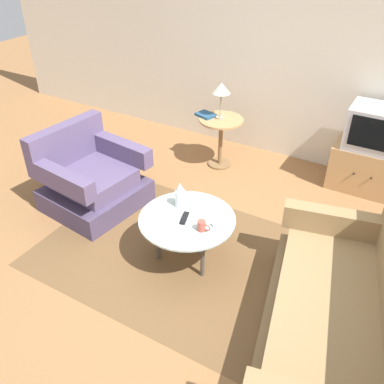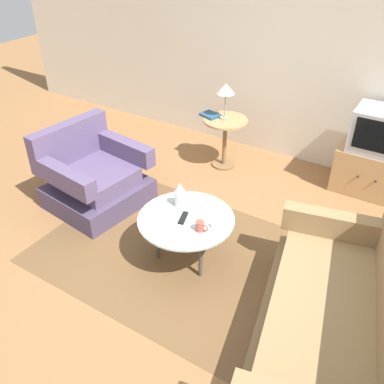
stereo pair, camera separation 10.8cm
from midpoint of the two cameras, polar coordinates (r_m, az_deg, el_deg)
name	(u,v)px [view 1 (the left image)]	position (r m, az deg, el deg)	size (l,w,h in m)	color
ground_plane	(193,263)	(3.87, -0.63, -9.66)	(16.00, 16.00, 0.00)	olive
back_wall	(299,49)	(5.23, 13.74, 18.32)	(9.00, 0.12, 2.70)	beige
area_rug	(187,257)	(3.93, -1.42, -8.83)	(2.70, 1.81, 0.00)	brown
armchair	(91,180)	(4.60, -14.21, 1.57)	(0.97, 1.02, 0.84)	#4B3E5C
couch	(338,321)	(3.20, 18.25, -16.23)	(1.26, 1.96, 0.93)	brown
coffee_table	(187,221)	(3.66, -1.50, -4.02)	(0.84, 0.84, 0.45)	#B2C6C1
side_table	(221,132)	(5.12, 3.32, 8.09)	(0.53, 0.53, 0.62)	tan
tv_stand	(367,168)	(5.12, 22.01, 3.08)	(0.76, 0.52, 0.51)	tan
television	(377,129)	(4.89, 23.17, 7.90)	(0.59, 0.46, 0.46)	#B7B7BC
table_lamp	(221,89)	(4.95, 3.34, 13.69)	(0.21, 0.21, 0.43)	#9E937A
vase	(180,195)	(3.73, -2.45, -0.42)	(0.09, 0.09, 0.24)	white
mug	(202,226)	(3.48, 0.47, -4.63)	(0.12, 0.07, 0.09)	#B74C3D
tv_remote_dark	(184,218)	(3.63, -1.89, -3.55)	(0.09, 0.17, 0.02)	black
tv_remote_silver	(220,222)	(3.58, 2.92, -4.11)	(0.12, 0.16, 0.02)	#B2B2B7
book	(206,115)	(5.12, 1.26, 10.41)	(0.26, 0.23, 0.03)	navy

